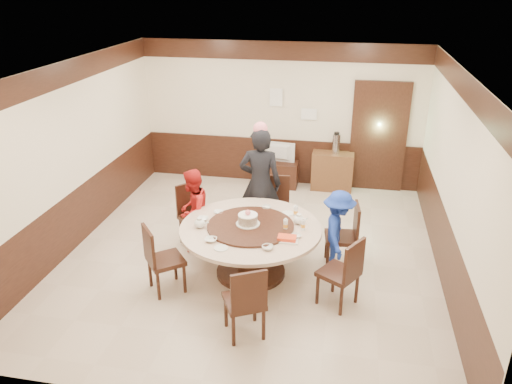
% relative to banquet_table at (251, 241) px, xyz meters
% --- Properties ---
extents(room, '(6.00, 6.04, 2.84)m').
position_rel_banquet_table_xyz_m(room, '(-0.09, 0.56, 0.55)').
color(room, beige).
rests_on(room, ground).
extents(banquet_table, '(1.95, 1.95, 0.78)m').
position_rel_banquet_table_xyz_m(banquet_table, '(0.00, 0.00, 0.00)').
color(banquet_table, black).
rests_on(banquet_table, ground).
extents(chair_0, '(0.49, 0.49, 0.97)m').
position_rel_banquet_table_xyz_m(chair_0, '(1.25, 0.48, -0.23)').
color(chair_0, black).
rests_on(chair_0, ground).
extents(chair_1, '(0.48, 0.49, 0.97)m').
position_rel_banquet_table_xyz_m(chair_1, '(0.17, 1.23, -0.23)').
color(chair_1, black).
rests_on(chair_1, ground).
extents(chair_2, '(0.62, 0.62, 0.97)m').
position_rel_banquet_table_xyz_m(chair_2, '(-1.02, 0.71, -0.23)').
color(chair_2, black).
rests_on(chair_2, ground).
extents(chair_3, '(0.62, 0.62, 0.97)m').
position_rel_banquet_table_xyz_m(chair_3, '(-1.05, -0.61, -0.23)').
color(chair_3, black).
rests_on(chair_3, ground).
extents(chair_4, '(0.59, 0.60, 0.97)m').
position_rel_banquet_table_xyz_m(chair_4, '(0.19, -1.30, -0.23)').
color(chair_4, black).
rests_on(chair_4, ground).
extents(chair_5, '(0.61, 0.60, 0.97)m').
position_rel_banquet_table_xyz_m(chair_5, '(1.25, -0.49, -0.23)').
color(chair_5, black).
rests_on(chair_5, ground).
extents(person_standing, '(0.68, 0.46, 1.83)m').
position_rel_banquet_table_xyz_m(person_standing, '(-0.08, 1.15, 0.38)').
color(person_standing, black).
rests_on(person_standing, ground).
extents(person_red, '(0.57, 0.69, 1.30)m').
position_rel_banquet_table_xyz_m(person_red, '(-1.00, 0.55, 0.11)').
color(person_red, red).
rests_on(person_red, ground).
extents(person_blue, '(0.49, 0.81, 1.22)m').
position_rel_banquet_table_xyz_m(person_blue, '(1.18, 0.35, 0.08)').
color(person_blue, '#18339E').
rests_on(person_blue, ground).
extents(birthday_cake, '(0.33, 0.33, 0.22)m').
position_rel_banquet_table_xyz_m(birthday_cake, '(-0.04, 0.02, 0.32)').
color(birthday_cake, white).
rests_on(birthday_cake, banquet_table).
extents(teapot_left, '(0.17, 0.15, 0.13)m').
position_rel_banquet_table_xyz_m(teapot_left, '(-0.68, -0.15, 0.28)').
color(teapot_left, white).
rests_on(teapot_left, banquet_table).
extents(teapot_right, '(0.17, 0.15, 0.13)m').
position_rel_banquet_table_xyz_m(teapot_right, '(0.64, 0.22, 0.28)').
color(teapot_right, white).
rests_on(teapot_right, banquet_table).
extents(bowl_0, '(0.13, 0.13, 0.03)m').
position_rel_banquet_table_xyz_m(bowl_0, '(-0.54, 0.33, 0.23)').
color(bowl_0, white).
rests_on(bowl_0, banquet_table).
extents(bowl_1, '(0.15, 0.15, 0.05)m').
position_rel_banquet_table_xyz_m(bowl_1, '(0.33, -0.56, 0.24)').
color(bowl_1, white).
rests_on(bowl_1, banquet_table).
extents(bowl_2, '(0.16, 0.16, 0.04)m').
position_rel_banquet_table_xyz_m(bowl_2, '(-0.43, -0.49, 0.24)').
color(bowl_2, white).
rests_on(bowl_2, banquet_table).
extents(bowl_3, '(0.14, 0.14, 0.04)m').
position_rel_banquet_table_xyz_m(bowl_3, '(0.65, -0.18, 0.24)').
color(bowl_3, white).
rests_on(bowl_3, banquet_table).
extents(bowl_4, '(0.15, 0.15, 0.04)m').
position_rel_banquet_table_xyz_m(bowl_4, '(-0.70, 0.08, 0.24)').
color(bowl_4, white).
rests_on(bowl_4, banquet_table).
extents(bowl_5, '(0.14, 0.14, 0.04)m').
position_rel_banquet_table_xyz_m(bowl_5, '(0.12, 0.60, 0.24)').
color(bowl_5, white).
rests_on(bowl_5, banquet_table).
extents(saucer_near, '(0.18, 0.18, 0.01)m').
position_rel_banquet_table_xyz_m(saucer_near, '(-0.25, -0.65, 0.22)').
color(saucer_near, white).
rests_on(saucer_near, banquet_table).
extents(saucer_far, '(0.18, 0.18, 0.01)m').
position_rel_banquet_table_xyz_m(saucer_far, '(0.45, 0.50, 0.22)').
color(saucer_far, white).
rests_on(saucer_far, banquet_table).
extents(shrimp_platter, '(0.30, 0.20, 0.06)m').
position_rel_banquet_table_xyz_m(shrimp_platter, '(0.54, -0.29, 0.24)').
color(shrimp_platter, white).
rests_on(shrimp_platter, banquet_table).
extents(bottle_0, '(0.06, 0.06, 0.16)m').
position_rel_banquet_table_xyz_m(bottle_0, '(0.48, -0.01, 0.30)').
color(bottle_0, white).
rests_on(bottle_0, banquet_table).
extents(bottle_1, '(0.06, 0.06, 0.16)m').
position_rel_banquet_table_xyz_m(bottle_1, '(0.72, 0.03, 0.30)').
color(bottle_1, white).
rests_on(bottle_1, banquet_table).
extents(bottle_2, '(0.06, 0.06, 0.16)m').
position_rel_banquet_table_xyz_m(bottle_2, '(0.57, 0.43, 0.30)').
color(bottle_2, white).
rests_on(bottle_2, banquet_table).
extents(tv_stand, '(0.85, 0.45, 0.50)m').
position_rel_banquet_table_xyz_m(tv_stand, '(-0.13, 3.30, -0.28)').
color(tv_stand, black).
rests_on(tv_stand, ground).
extents(television, '(0.69, 0.18, 0.40)m').
position_rel_banquet_table_xyz_m(television, '(-0.13, 3.30, 0.16)').
color(television, gray).
rests_on(television, tv_stand).
extents(side_cabinet, '(0.80, 0.40, 0.75)m').
position_rel_banquet_table_xyz_m(side_cabinet, '(0.97, 3.33, -0.16)').
color(side_cabinet, brown).
rests_on(side_cabinet, ground).
extents(thermos, '(0.15, 0.15, 0.38)m').
position_rel_banquet_table_xyz_m(thermos, '(1.01, 3.33, 0.41)').
color(thermos, silver).
rests_on(thermos, side_cabinet).
extents(notice_left, '(0.25, 0.00, 0.35)m').
position_rel_banquet_table_xyz_m(notice_left, '(-0.20, 3.50, 1.22)').
color(notice_left, white).
rests_on(notice_left, room).
extents(notice_right, '(0.30, 0.00, 0.22)m').
position_rel_banquet_table_xyz_m(notice_right, '(0.45, 3.50, 0.92)').
color(notice_right, white).
rests_on(notice_right, room).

